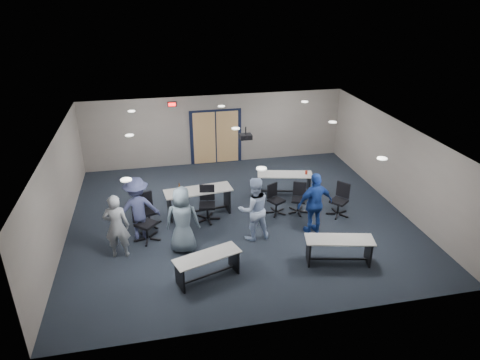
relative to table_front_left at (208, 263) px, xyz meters
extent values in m
plane|color=#1B212C|center=(1.34, 2.75, -0.45)|extent=(10.00, 10.00, 0.00)
cube|color=gray|center=(1.34, 7.25, 0.90)|extent=(10.00, 0.04, 2.70)
cube|color=gray|center=(1.34, -1.75, 0.90)|extent=(10.00, 0.04, 2.70)
cube|color=gray|center=(-3.66, 2.75, 0.90)|extent=(0.04, 9.00, 2.70)
cube|color=gray|center=(6.34, 2.75, 0.90)|extent=(0.04, 9.00, 2.70)
cube|color=silver|center=(1.34, 2.75, 2.25)|extent=(10.00, 9.00, 0.04)
cube|color=black|center=(1.34, 7.22, 0.60)|extent=(2.00, 0.06, 2.20)
cube|color=tan|center=(0.89, 7.20, 0.60)|extent=(0.85, 0.04, 2.05)
cube|color=tan|center=(1.79, 7.20, 0.60)|extent=(0.85, 0.04, 2.05)
cube|color=black|center=(-0.26, 7.20, 2.00)|extent=(0.32, 0.05, 0.18)
cube|color=#FF0C0C|center=(-0.26, 7.17, 2.00)|extent=(0.26, 0.02, 0.12)
cylinder|color=black|center=(1.64, 3.25, 2.13)|extent=(0.04, 0.04, 0.24)
cube|color=black|center=(1.64, 3.25, 1.95)|extent=(0.35, 0.30, 0.14)
cylinder|color=black|center=(1.64, 3.10, 1.95)|extent=(0.08, 0.03, 0.08)
cube|color=#AFADA6|center=(0.00, 0.00, 0.19)|extent=(1.71, 1.03, 0.03)
cube|color=black|center=(-0.68, -0.23, -0.13)|extent=(0.20, 0.48, 0.63)
cube|color=black|center=(0.68, 0.23, -0.13)|extent=(0.20, 0.48, 0.63)
cube|color=black|center=(0.00, 0.00, -0.36)|extent=(1.38, 0.50, 0.04)
cube|color=#AFADA6|center=(3.34, -0.02, 0.23)|extent=(1.79, 0.93, 0.03)
cube|color=black|center=(2.60, 0.14, -0.12)|extent=(0.16, 0.52, 0.66)
cube|color=black|center=(4.07, -0.19, -0.12)|extent=(0.16, 0.52, 0.66)
cube|color=black|center=(3.34, -0.02, -0.35)|extent=(1.49, 0.38, 0.04)
cube|color=#AFADA6|center=(0.17, 3.21, 0.36)|extent=(2.10, 0.90, 0.03)
cube|color=black|center=(-0.73, 3.11, -0.05)|extent=(0.13, 0.62, 0.79)
cube|color=black|center=(1.07, 3.31, -0.05)|extent=(0.13, 0.62, 0.79)
cube|color=black|center=(0.17, 3.21, -0.34)|extent=(1.80, 0.26, 0.05)
cube|color=#AFADA6|center=(3.16, 4.00, 0.27)|extent=(1.90, 1.00, 0.03)
cube|color=black|center=(2.37, 4.18, -0.10)|extent=(0.18, 0.55, 0.71)
cube|color=black|center=(3.94, 3.81, -0.10)|extent=(0.18, 0.55, 0.71)
cube|color=black|center=(3.16, 4.00, -0.35)|extent=(1.58, 0.42, 0.04)
cylinder|color=#B52918|center=(3.84, 3.84, 0.35)|extent=(0.08, 0.08, 0.12)
imported|color=gray|center=(-2.12, 1.42, 0.44)|extent=(0.68, 0.48, 1.77)
imported|color=slate|center=(-0.45, 1.35, 0.47)|extent=(0.99, 0.75, 1.83)
imported|color=#C0D7FF|center=(1.50, 1.55, 0.47)|extent=(0.97, 0.79, 1.83)
imported|color=navy|center=(3.24, 1.49, 0.47)|extent=(1.13, 0.61, 1.83)
imported|color=#3E4470|center=(-1.60, 2.21, 0.47)|extent=(1.26, 0.82, 1.83)
camera|label=1|loc=(-0.96, -8.38, 6.07)|focal=32.00mm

